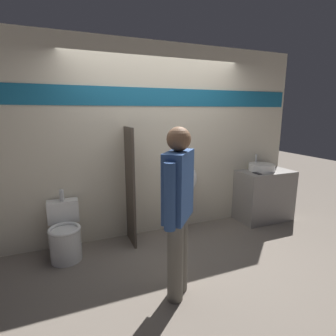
{
  "coord_description": "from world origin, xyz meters",
  "views": [
    {
      "loc": [
        -1.25,
        -2.94,
        1.77
      ],
      "look_at": [
        0.0,
        0.17,
        1.05
      ],
      "focal_mm": 28.0,
      "sensor_mm": 36.0,
      "label": 1
    }
  ],
  "objects_px": {
    "urinal_near_counter": "(186,179)",
    "person_in_vest": "(178,207)",
    "toilet": "(65,235)",
    "cell_phone": "(257,173)",
    "sink_basin": "(262,167)"
  },
  "relations": [
    {
      "from": "urinal_near_counter",
      "to": "person_in_vest",
      "type": "height_order",
      "value": "person_in_vest"
    },
    {
      "from": "cell_phone",
      "to": "urinal_near_counter",
      "type": "bearing_deg",
      "value": 169.25
    },
    {
      "from": "cell_phone",
      "to": "person_in_vest",
      "type": "xyz_separation_m",
      "value": [
        -1.83,
        -1.07,
        0.07
      ]
    },
    {
      "from": "sink_basin",
      "to": "urinal_near_counter",
      "type": "relative_size",
      "value": 0.35
    },
    {
      "from": "person_in_vest",
      "to": "cell_phone",
      "type": "bearing_deg",
      "value": -18.41
    },
    {
      "from": "urinal_near_counter",
      "to": "person_in_vest",
      "type": "distance_m",
      "value": 1.47
    },
    {
      "from": "urinal_near_counter",
      "to": "toilet",
      "type": "bearing_deg",
      "value": -174.76
    },
    {
      "from": "urinal_near_counter",
      "to": "toilet",
      "type": "height_order",
      "value": "urinal_near_counter"
    },
    {
      "from": "cell_phone",
      "to": "person_in_vest",
      "type": "bearing_deg",
      "value": -149.61
    },
    {
      "from": "toilet",
      "to": "cell_phone",
      "type": "bearing_deg",
      "value": -1.17
    },
    {
      "from": "urinal_near_counter",
      "to": "toilet",
      "type": "relative_size",
      "value": 1.46
    },
    {
      "from": "sink_basin",
      "to": "person_in_vest",
      "type": "height_order",
      "value": "person_in_vest"
    },
    {
      "from": "toilet",
      "to": "urinal_near_counter",
      "type": "bearing_deg",
      "value": 5.24
    },
    {
      "from": "toilet",
      "to": "person_in_vest",
      "type": "xyz_separation_m",
      "value": [
        1.01,
        -1.13,
        0.62
      ]
    },
    {
      "from": "cell_phone",
      "to": "person_in_vest",
      "type": "height_order",
      "value": "person_in_vest"
    }
  ]
}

